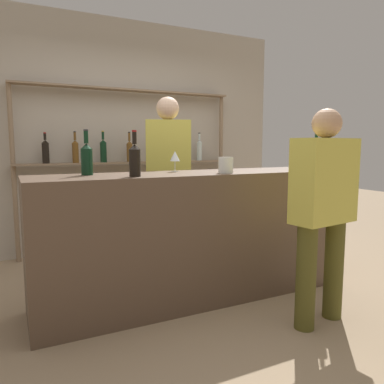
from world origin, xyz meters
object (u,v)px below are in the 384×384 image
Objects in this scene: cork_jar at (226,165)px; counter_bottle_2 at (316,155)px; wine_glass at (175,157)px; server_behind_counter at (168,168)px; counter_bottle_0 at (135,159)px; counter_bottle_1 at (87,158)px; customer_right at (323,203)px.

counter_bottle_2 is at bearing -1.94° from cork_jar.
cork_jar is at bearing -49.18° from wine_glass.
wine_glass is 1.34× the size of cork_jar.
counter_bottle_2 reaches higher than wine_glass.
counter_bottle_2 is at bearing 63.02° from server_behind_counter.
counter_bottle_2 is 1.96× the size of wine_glass.
counter_bottle_0 reaches higher than wine_glass.
counter_bottle_1 is at bearing 170.76° from counter_bottle_2.
wine_glass reaches higher than cork_jar.
server_behind_counter reaches higher than counter_bottle_2.
counter_bottle_1 is 1.20m from server_behind_counter.
customer_right is at bearing -58.26° from cork_jar.
server_behind_counter reaches higher than customer_right.
counter_bottle_2 is at bearing -1.01° from counter_bottle_0.
counter_bottle_0 is 0.97× the size of counter_bottle_2.
server_behind_counter is at bearing 134.45° from counter_bottle_2.
counter_bottle_0 is at bearing 52.61° from customer_right.
counter_bottle_1 is 0.22× the size of customer_right.
cork_jar is at bearing 23.41° from server_behind_counter.
counter_bottle_0 is at bearing -143.38° from wine_glass.
wine_glass is at bearing 130.82° from cork_jar.
counter_bottle_2 reaches higher than cork_jar.
server_behind_counter is at bearing 94.84° from cork_jar.
wine_glass is (0.74, 0.05, -0.00)m from counter_bottle_1.
counter_bottle_0 is 0.21× the size of customer_right.
counter_bottle_1 and counter_bottle_2 have the same top height.
cork_jar is 0.08× the size of customer_right.
cork_jar is 0.07× the size of server_behind_counter.
counter_bottle_0 is 0.76m from cork_jar.
counter_bottle_0 is 1.68m from counter_bottle_2.
cork_jar is 0.81m from customer_right.
counter_bottle_2 is (1.68, -0.03, 0.01)m from counter_bottle_0.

